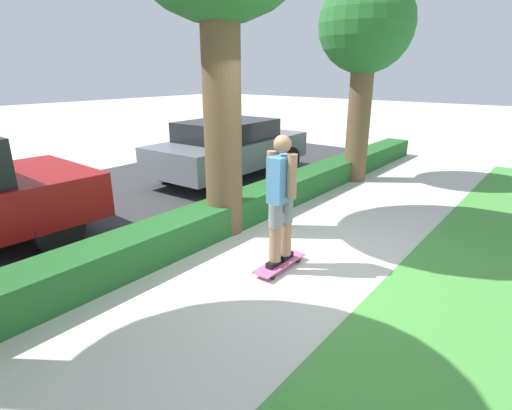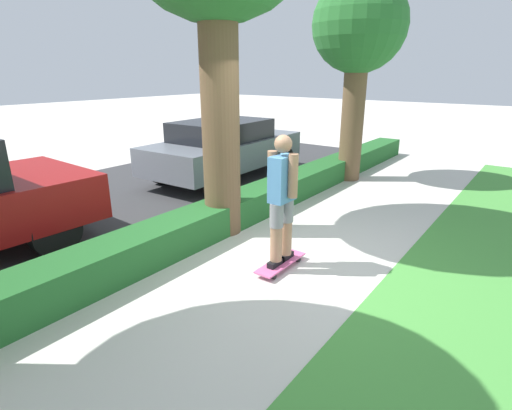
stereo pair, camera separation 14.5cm
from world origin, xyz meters
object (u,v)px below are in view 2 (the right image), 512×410
Objects in this scene: skater_person at (282,198)px; tree_far at (359,33)px; parked_car_middle at (225,148)px; skateboard at (281,263)px.

tree_far reaches higher than skater_person.
parked_car_middle is (-1.63, 2.32, -2.40)m from tree_far.
skater_person is at bearing 90.00° from skateboard.
tree_far is 1.06× the size of parked_car_middle.
tree_far reaches higher than parked_car_middle.
skateboard is 0.21× the size of parked_car_middle.
parked_car_middle is at bearing 125.07° from tree_far.
skater_person reaches higher than skateboard.
skateboard is 4.64m from parked_car_middle.
skater_person is 0.40× the size of parked_car_middle.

